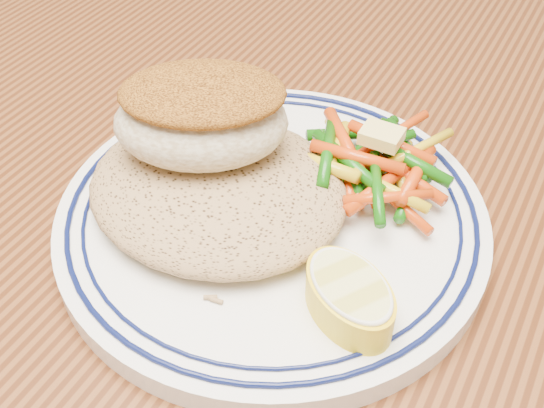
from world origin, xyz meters
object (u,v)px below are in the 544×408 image
at_px(dining_table, 310,341).
at_px(vegetable_pile, 371,163).
at_px(lemon_wedge, 349,296).
at_px(plate, 272,217).
at_px(rice_pilaf, 217,184).
at_px(fish_fillet, 201,115).

relative_size(dining_table, vegetable_pile, 14.45).
height_order(vegetable_pile, lemon_wedge, vegetable_pile).
bearing_deg(plate, rice_pilaf, -162.78).
distance_m(dining_table, rice_pilaf, 0.14).
bearing_deg(dining_table, rice_pilaf, -168.25).
height_order(dining_table, lemon_wedge, lemon_wedge).
bearing_deg(rice_pilaf, lemon_wedge, -20.47).
bearing_deg(fish_fillet, vegetable_pile, 27.88).
height_order(plate, lemon_wedge, lemon_wedge).
distance_m(vegetable_pile, lemon_wedge, 0.10).
bearing_deg(dining_table, fish_fillet, 178.54).
distance_m(rice_pilaf, vegetable_pile, 0.09).
relative_size(rice_pilaf, vegetable_pile, 1.46).
bearing_deg(rice_pilaf, plate, 17.22).
height_order(rice_pilaf, vegetable_pile, rice_pilaf).
bearing_deg(vegetable_pile, plate, -127.72).
height_order(dining_table, vegetable_pile, vegetable_pile).
relative_size(dining_table, plate, 6.05).
distance_m(rice_pilaf, lemon_wedge, 0.10).
bearing_deg(fish_fillet, dining_table, -1.46).
xyz_separation_m(dining_table, rice_pilaf, (-0.06, -0.01, 0.13)).
bearing_deg(fish_fillet, rice_pilaf, -39.50).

